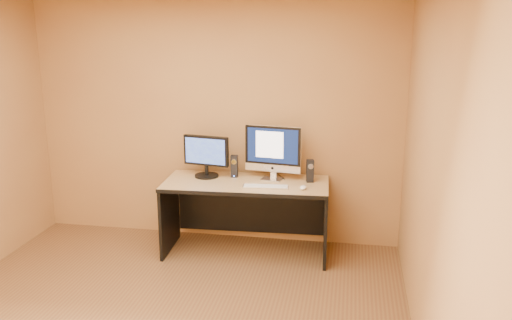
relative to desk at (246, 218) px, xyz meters
name	(u,v)px	position (x,y,z in m)	size (l,w,h in m)	color
walls	(147,172)	(-0.42, -1.57, 0.92)	(4.00, 4.00, 2.60)	#9F7440
desk	(246,218)	(0.00, 0.00, 0.00)	(1.66, 0.73, 0.77)	tan
imac	(272,152)	(0.25, 0.15, 0.67)	(0.59, 0.22, 0.57)	silver
second_monitor	(206,157)	(-0.44, 0.12, 0.60)	(0.50, 0.25, 0.44)	black
speaker_left	(234,166)	(-0.16, 0.17, 0.50)	(0.07, 0.07, 0.23)	black
speaker_right	(310,171)	(0.64, 0.13, 0.50)	(0.07, 0.07, 0.23)	black
keyboard	(265,186)	(0.22, -0.14, 0.39)	(0.45, 0.12, 0.02)	silver
mouse	(303,187)	(0.59, -0.13, 0.40)	(0.06, 0.11, 0.04)	white
cable_a	(281,176)	(0.32, 0.26, 0.39)	(0.01, 0.01, 0.23)	black
cable_b	(272,175)	(0.23, 0.30, 0.39)	(0.01, 0.01, 0.19)	black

